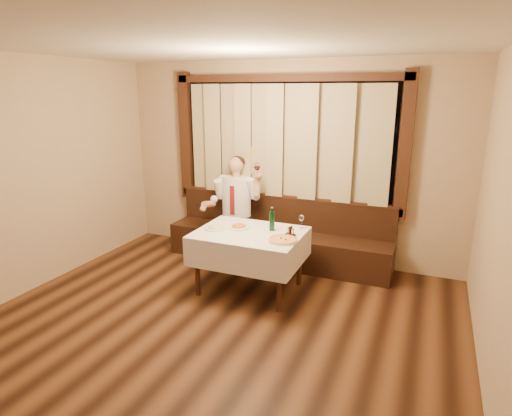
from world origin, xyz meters
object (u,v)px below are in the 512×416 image
at_px(banquette, 278,240).
at_px(pizza, 283,240).
at_px(dining_table, 250,240).
at_px(pasta_cream, 215,226).
at_px(pasta_red, 239,225).
at_px(cruet_caddy, 290,233).
at_px(seated_man, 235,201).
at_px(green_bottle, 272,221).

distance_m(banquette, pizza, 1.36).
height_order(dining_table, pasta_cream, pasta_cream).
bearing_deg(pasta_red, cruet_caddy, -5.86).
distance_m(dining_table, pasta_red, 0.25).
bearing_deg(pizza, cruet_caddy, 80.85).
xyz_separation_m(banquette, cruet_caddy, (0.51, -1.00, 0.49)).
xyz_separation_m(pasta_cream, cruet_caddy, (0.94, 0.08, 0.01)).
bearing_deg(dining_table, pasta_red, 154.03).
relative_size(dining_table, pasta_red, 4.59).
distance_m(dining_table, pasta_cream, 0.46).
relative_size(pasta_red, pasta_cream, 1.07).
distance_m(pasta_red, pasta_cream, 0.29).
height_order(pasta_red, cruet_caddy, cruet_caddy).
bearing_deg(banquette, dining_table, -90.00).
bearing_deg(pasta_red, pasta_cream, -149.27).
distance_m(cruet_caddy, seated_man, 1.47).
bearing_deg(green_bottle, banquette, 104.67).
height_order(dining_table, pizza, pizza).
distance_m(pasta_cream, cruet_caddy, 0.95).
bearing_deg(dining_table, pizza, -18.48).
height_order(dining_table, seated_man, seated_man).
xyz_separation_m(dining_table, seated_man, (-0.64, 0.93, 0.20)).
bearing_deg(pasta_red, pizza, -20.65).
xyz_separation_m(dining_table, green_bottle, (0.23, 0.15, 0.23)).
bearing_deg(pizza, pasta_red, 159.35).
height_order(dining_table, pasta_red, pasta_red).
distance_m(banquette, pasta_cream, 1.26).
distance_m(pasta_red, seated_man, 0.96).
xyz_separation_m(banquette, dining_table, (0.00, -1.02, 0.34)).
height_order(pizza, seated_man, seated_man).
relative_size(dining_table, pasta_cream, 4.89).
distance_m(pasta_cream, seated_man, 1.01).
bearing_deg(pasta_cream, pasta_red, 30.73).
distance_m(dining_table, green_bottle, 0.36).
height_order(banquette, pasta_cream, banquette).
bearing_deg(pasta_cream, green_bottle, 17.37).
height_order(pizza, cruet_caddy, cruet_caddy).
bearing_deg(dining_table, pasta_cream, -172.29).
bearing_deg(banquette, cruet_caddy, -63.24).
xyz_separation_m(pasta_red, green_bottle, (0.41, 0.06, 0.09)).
distance_m(dining_table, pizza, 0.52).
relative_size(pasta_red, green_bottle, 0.95).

